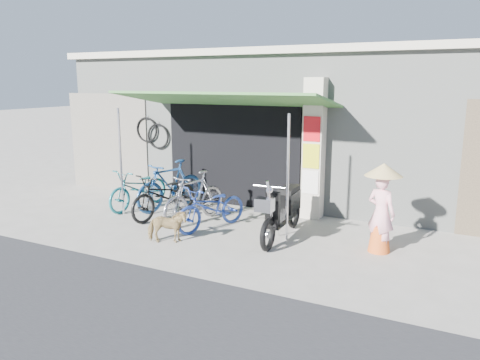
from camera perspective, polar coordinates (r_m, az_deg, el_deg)
The scene contains 13 objects.
ground at distance 8.60m, azimuth -1.81°, elevation -7.90°, with size 80.00×80.00×0.00m, color #9D978E.
bicycle_shop at distance 12.84m, azimuth 9.07°, elevation 6.96°, with size 12.30×5.30×3.66m.
shop_pillar at distance 10.12m, azimuth 9.04°, elevation 3.73°, with size 0.42×0.44×3.00m.
awning at distance 9.96m, azimuth -2.03°, elevation 9.61°, with size 4.60×1.88×2.72m.
neighbour_left at distance 13.24m, azimuth -15.73°, elevation 4.48°, with size 2.60×0.06×2.60m, color #6B665B.
bike_teal at distance 11.14m, azimuth -12.21°, elevation -1.00°, with size 0.63×1.81×0.95m, color #1A6E76.
bike_blue at distance 10.91m, azimuth -8.47°, elevation -0.63°, with size 0.53×1.89×1.14m, color navy.
bike_black at distance 10.30m, azimuth -9.15°, elevation -1.83°, with size 0.65×1.87×0.98m, color black.
bike_silver at distance 9.84m, azimuth -5.55°, elevation -2.11°, with size 0.51×1.79×1.08m, color #ABAAAF.
bike_navy at distance 9.38m, azimuth -3.44°, elevation -3.33°, with size 0.60×1.72×0.90m, color navy.
street_dog at distance 8.70m, azimuth -8.89°, elevation -5.62°, with size 0.34×0.74×0.63m, color #9D7E53.
moped at distance 8.86m, azimuth 5.25°, elevation -3.74°, with size 0.59×2.07×1.17m.
nun at distance 8.39m, azimuth 16.85°, elevation -3.26°, with size 0.64×0.64×1.57m.
Camera 1 is at (3.87, -7.11, 2.92)m, focal length 35.00 mm.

